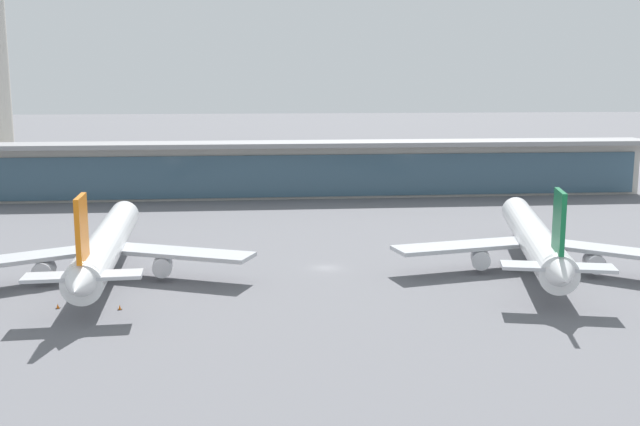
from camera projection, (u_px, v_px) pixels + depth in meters
name	position (u px, v px, depth m)	size (l,w,h in m)	color
ground_plane	(326.00, 268.00, 126.62)	(1200.00, 1200.00, 0.00)	slate
airliner_left_stand	(106.00, 245.00, 120.49)	(47.76, 62.15, 16.55)	white
airliner_centre_stand	(534.00, 238.00, 125.29)	(46.46, 61.43, 16.55)	white
terminal_building	(296.00, 168.00, 201.82)	(195.02, 12.80, 15.20)	beige
safety_cone_alpha	(120.00, 307.00, 103.48)	(0.62, 0.62, 0.70)	orange
safety_cone_charlie	(58.00, 306.00, 104.04)	(0.62, 0.62, 0.70)	orange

